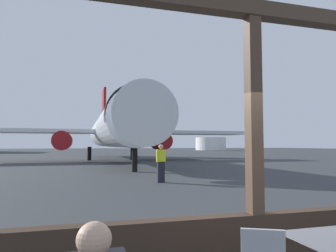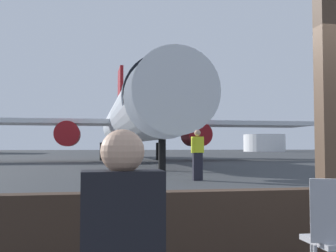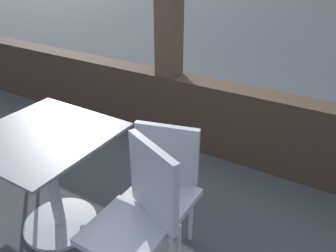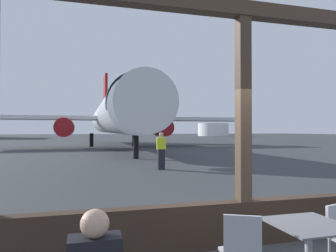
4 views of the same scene
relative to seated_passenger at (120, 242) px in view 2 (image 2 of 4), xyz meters
name	(u,v)px [view 2 (image 2 of 4)]	position (x,y,z in m)	size (l,w,h in m)	color
ground_plane	(115,158)	(2.42, 42.03, -0.67)	(220.00, 220.00, 0.00)	#383A3D
window_frame	(327,128)	(2.42, 2.03, 0.69)	(7.59, 0.24, 3.93)	#38281E
seated_passenger	(120,242)	(0.00, 0.00, 0.00)	(0.40, 0.47, 1.24)	black
airplane	(134,119)	(3.20, 30.88, 2.75)	(30.77, 34.65, 10.36)	silver
ground_crew_worker	(198,154)	(3.45, 11.60, 0.23)	(0.49, 0.36, 1.74)	black
fuel_storage_tank	(264,143)	(40.42, 89.98, 1.37)	(9.78, 9.78, 4.08)	white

